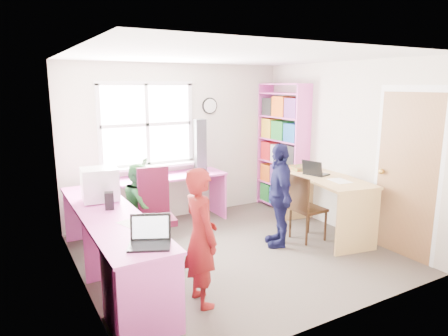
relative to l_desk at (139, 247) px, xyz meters
name	(u,v)px	position (x,y,z in m)	size (l,w,h in m)	color
room	(231,157)	(1.32, 0.38, 0.76)	(3.64, 3.44, 2.44)	#443C36
l_desk	(139,247)	(0.00, 0.00, 0.00)	(2.38, 2.95, 0.75)	#FF65D5
right_desk	(327,193)	(2.77, 0.21, 0.15)	(0.92, 1.54, 0.83)	#DFB56F
bookshelf	(282,151)	(2.96, 1.47, 0.55)	(0.30, 1.02, 2.10)	#FF65D5
swivel_chair	(156,217)	(0.48, 0.80, 0.01)	(0.56, 0.56, 1.07)	black
wooden_chair	(305,206)	(2.36, 0.18, 0.03)	(0.40, 0.40, 0.90)	#331F11
crt_monitor	(100,184)	(-0.17, 0.86, 0.49)	(0.43, 0.39, 0.39)	silver
laptop_left	(150,238)	(-0.10, -0.66, 0.35)	(0.44, 0.41, 0.24)	black
laptop_right	(315,172)	(2.69, 0.38, 0.43)	(0.34, 0.37, 0.22)	black
speaker_a	(109,201)	(-0.15, 0.49, 0.39)	(0.12, 0.12, 0.19)	black
speaker_b	(95,190)	(-0.19, 1.06, 0.39)	(0.11, 0.11, 0.19)	black
cd_tower	(200,145)	(1.58, 1.75, 0.70)	(0.18, 0.17, 0.81)	black
game_box	(300,168)	(2.75, 0.77, 0.40)	(0.30, 0.30, 0.05)	red
paper_a	(133,224)	(-0.07, -0.09, 0.30)	(0.27, 0.33, 0.00)	white
paper_b	(340,181)	(2.74, -0.05, 0.38)	(0.27, 0.34, 0.00)	white
potted_plant	(143,168)	(0.65, 1.76, 0.44)	(0.16, 0.13, 0.30)	#2A6B2D
person_red	(201,237)	(0.43, -0.56, 0.22)	(0.49, 0.32, 1.34)	maroon
person_green	(140,205)	(0.37, 1.09, 0.10)	(0.54, 0.42, 1.10)	#286629
person_navy	(279,195)	(1.96, 0.23, 0.22)	(0.79, 0.33, 1.35)	#12133A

